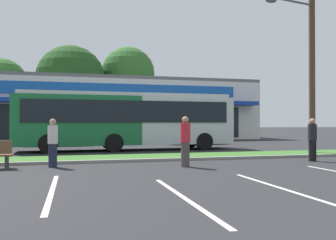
# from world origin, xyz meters

# --- Properties ---
(grass_median) EXTENTS (56.00, 2.20, 0.12)m
(grass_median) POSITION_xyz_m (0.00, 14.00, 0.06)
(grass_median) COLOR #386B28
(grass_median) RESTS_ON ground_plane
(curb_lip) EXTENTS (56.00, 0.24, 0.12)m
(curb_lip) POSITION_xyz_m (0.00, 12.78, 0.06)
(curb_lip) COLOR gray
(curb_lip) RESTS_ON ground_plane
(parking_stripe_0) EXTENTS (0.12, 4.80, 0.01)m
(parking_stripe_0) POSITION_xyz_m (-5.66, 7.19, 0.00)
(parking_stripe_0) COLOR silver
(parking_stripe_0) RESTS_ON ground_plane
(parking_stripe_1) EXTENTS (0.12, 4.80, 0.01)m
(parking_stripe_1) POSITION_xyz_m (-2.96, 5.71, 0.00)
(parking_stripe_1) COLOR silver
(parking_stripe_1) RESTS_ON ground_plane
(parking_stripe_2) EXTENTS (0.12, 4.80, 0.01)m
(parking_stripe_2) POSITION_xyz_m (-0.39, 6.07, 0.00)
(parking_stripe_2) COLOR silver
(parking_stripe_2) RESTS_ON ground_plane
(storefront_building) EXTENTS (29.02, 13.20, 5.81)m
(storefront_building) POSITION_xyz_m (-2.04, 35.93, 2.91)
(storefront_building) COLOR silver
(storefront_building) RESTS_ON ground_plane
(tree_left) EXTENTS (5.62, 5.62, 8.89)m
(tree_left) POSITION_xyz_m (-12.99, 42.46, 6.06)
(tree_left) COLOR #473323
(tree_left) RESTS_ON ground_plane
(tree_mid_left) EXTENTS (8.02, 8.02, 10.65)m
(tree_mid_left) POSITION_xyz_m (-5.43, 42.10, 6.63)
(tree_mid_left) COLOR #473323
(tree_mid_left) RESTS_ON ground_plane
(tree_mid) EXTENTS (6.70, 6.70, 11.26)m
(tree_mid) POSITION_xyz_m (1.61, 43.96, 7.89)
(tree_mid) COLOR #473323
(tree_mid) RESTS_ON ground_plane
(utility_pole) EXTENTS (3.13, 2.38, 10.25)m
(utility_pole) POSITION_xyz_m (6.05, 13.76, 5.47)
(utility_pole) COLOR #4C3826
(utility_pole) RESTS_ON ground_plane
(city_bus) EXTENTS (12.28, 2.84, 3.25)m
(city_bus) POSITION_xyz_m (-2.16, 19.09, 1.77)
(city_bus) COLOR #196638
(city_bus) RESTS_ON ground_plane
(car_0) EXTENTS (4.15, 1.93, 1.40)m
(car_0) POSITION_xyz_m (3.50, 23.91, 0.74)
(car_0) COLOR silver
(car_0) RESTS_ON ground_plane
(car_3) EXTENTS (4.29, 1.97, 1.49)m
(car_3) POSITION_xyz_m (-6.31, 24.49, 0.77)
(car_3) COLOR #9E998C
(car_3) RESTS_ON ground_plane
(pedestrian_near_bench) EXTENTS (0.36, 0.36, 1.79)m
(pedestrian_near_bench) POSITION_xyz_m (-1.32, 10.75, 0.90)
(pedestrian_near_bench) COLOR #47423D
(pedestrian_near_bench) RESTS_ON ground_plane
(pedestrian_by_pole) EXTENTS (0.34, 0.34, 1.71)m
(pedestrian_by_pole) POSITION_xyz_m (-5.88, 11.84, 0.86)
(pedestrian_by_pole) COLOR #1E2338
(pedestrian_by_pole) RESTS_ON ground_plane
(pedestrian_mid) EXTENTS (0.35, 0.35, 1.75)m
(pedestrian_mid) POSITION_xyz_m (4.26, 11.20, 0.88)
(pedestrian_mid) COLOR black
(pedestrian_mid) RESTS_ON ground_plane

